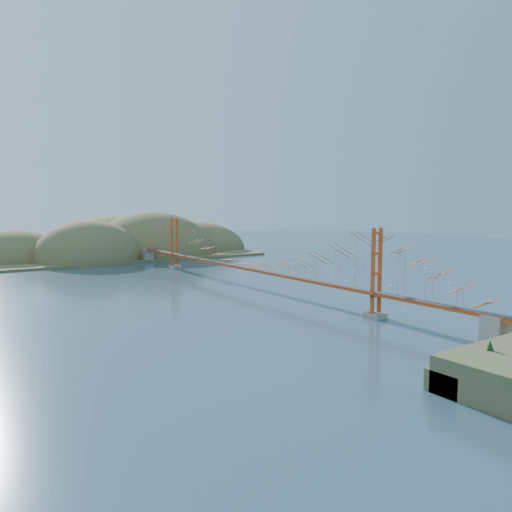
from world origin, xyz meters
TOP-DOWN VIEW (x-y plane):
  - ground at (0.00, 0.00)m, footprint 320.00×320.00m
  - bridge at (0.00, 0.18)m, footprint 2.20×94.40m
  - far_headlands at (2.21, 68.52)m, footprint 84.00×58.00m
  - sailboat_5 at (39.16, 4.90)m, footprint 0.52×0.64m
  - sailboat_16 at (14.71, 1.03)m, footprint 0.53×0.53m
  - sailboat_4 at (30.91, 23.89)m, footprint 0.65×0.65m
  - sailboat_10 at (6.00, -29.71)m, footprint 0.60×0.60m
  - sailboat_14 at (29.16, 2.68)m, footprint 0.60×0.60m
  - sailboat_9 at (45.39, 25.94)m, footprint 0.47×0.51m
  - sailboat_3 at (22.53, 8.81)m, footprint 0.59×0.58m
  - sailboat_11 at (45.49, -3.54)m, footprint 0.58×0.58m
  - sailboat_1 at (21.52, 13.20)m, footprint 0.59×0.59m
  - sailboat_2 at (31.34, -19.41)m, footprint 0.61×0.51m
  - sailboat_0 at (25.45, 4.96)m, footprint 0.46×0.49m
  - sailboat_15 at (38.70, 19.62)m, footprint 0.58×0.59m
  - sailboat_7 at (21.68, 36.65)m, footprint 0.51×0.51m
  - sailboat_12 at (14.56, 32.99)m, footprint 0.52×0.44m
  - sailboat_8 at (31.56, 10.95)m, footprint 0.55×0.48m
  - sailboat_17 at (35.11, 37.99)m, footprint 0.58×0.57m
  - sailboat_6 at (20.67, -14.85)m, footprint 0.50×0.50m
  - sailboat_13 at (28.72, -18.45)m, footprint 0.63×0.63m

SIDE VIEW (x-z plane):
  - ground at x=0.00m, z-range 0.00..0.00m
  - far_headlands at x=2.21m, z-range -12.50..12.50m
  - sailboat_6 at x=20.67m, z-range -0.14..0.41m
  - sailboat_0 at x=25.45m, z-range -0.14..0.41m
  - sailboat_16 at x=14.71m, z-range -0.15..0.42m
  - sailboat_9 at x=45.39m, z-range -0.15..0.42m
  - sailboat_7 at x=21.68m, z-range -0.15..0.43m
  - sailboat_12 at x=14.56m, z-range -0.16..0.45m
  - sailboat_11 at x=45.49m, z-range -0.17..0.45m
  - sailboat_1 at x=21.52m, z-range -0.17..0.46m
  - sailboat_8 at x=31.56m, z-range -0.17..0.46m
  - sailboat_17 at x=35.11m, z-range -0.18..0.47m
  - sailboat_14 at x=29.16m, z-range -0.18..0.48m
  - sailboat_15 at x=38.70m, z-range -0.18..0.48m
  - sailboat_13 at x=28.72m, z-range -0.18..0.48m
  - sailboat_10 at x=6.00m, z-range -0.18..0.48m
  - sailboat_3 at x=22.53m, z-range -0.19..0.48m
  - sailboat_2 at x=31.34m, z-range -0.20..0.51m
  - sailboat_4 at x=30.91m, z-range -0.20..0.51m
  - sailboat_5 at x=39.16m, z-range -0.21..0.53m
  - bridge at x=0.00m, z-range 1.01..13.01m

